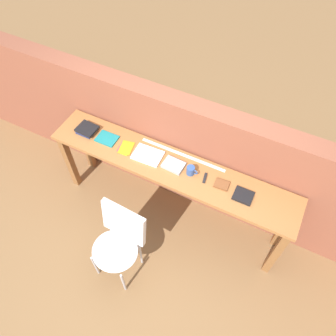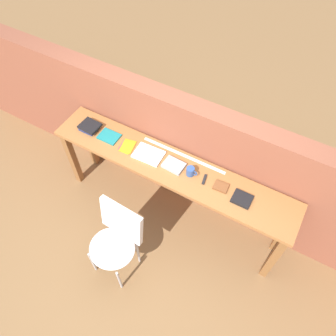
{
  "view_description": "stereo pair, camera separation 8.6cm",
  "coord_description": "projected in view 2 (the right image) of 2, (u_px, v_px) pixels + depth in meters",
  "views": [
    {
      "loc": [
        0.81,
        -1.36,
        3.36
      ],
      "look_at": [
        0.0,
        0.25,
        0.9
      ],
      "focal_mm": 35.0,
      "sensor_mm": 36.0,
      "label": 1
    },
    {
      "loc": [
        0.89,
        -1.32,
        3.36
      ],
      "look_at": [
        0.0,
        0.25,
        0.9
      ],
      "focal_mm": 35.0,
      "sensor_mm": 36.0,
      "label": 2
    }
  ],
  "objects": [
    {
      "name": "ruler_metal_back_edge",
      "position": [
        184.0,
        155.0,
        3.17
      ],
      "size": [
        0.88,
        0.03,
        0.0
      ],
      "primitive_type": "cube",
      "color": "silver",
      "rests_on": "sideboard"
    },
    {
      "name": "sideboard",
      "position": [
        171.0,
        174.0,
        3.21
      ],
      "size": [
        2.5,
        0.44,
        0.88
      ],
      "color": "#996033",
      "rests_on": "ground"
    },
    {
      "name": "book_grey_hardcover",
      "position": [
        174.0,
        165.0,
        3.08
      ],
      "size": [
        0.21,
        0.16,
        0.03
      ],
      "primitive_type": "cube",
      "rotation": [
        0.0,
        0.0,
        -0.05
      ],
      "color": "#9E9EA3",
      "rests_on": "sideboard"
    },
    {
      "name": "leather_journal_brown",
      "position": [
        221.0,
        187.0,
        2.94
      ],
      "size": [
        0.14,
        0.11,
        0.02
      ],
      "primitive_type": "cube",
      "rotation": [
        0.0,
        0.0,
        0.06
      ],
      "color": "brown",
      "rests_on": "sideboard"
    },
    {
      "name": "chair_white_moulded",
      "position": [
        116.0,
        239.0,
        3.03
      ],
      "size": [
        0.46,
        0.47,
        0.89
      ],
      "color": "white",
      "rests_on": "ground"
    },
    {
      "name": "ground_plane",
      "position": [
        157.0,
        231.0,
        3.65
      ],
      "size": [
        40.0,
        40.0,
        0.0
      ],
      "primitive_type": "plane",
      "color": "brown"
    },
    {
      "name": "book_repair_rightmost",
      "position": [
        242.0,
        199.0,
        2.86
      ],
      "size": [
        0.17,
        0.15,
        0.03
      ],
      "primitive_type": "cube",
      "rotation": [
        0.0,
        0.0,
        0.01
      ],
      "color": "black",
      "rests_on": "sideboard"
    },
    {
      "name": "mug",
      "position": [
        191.0,
        171.0,
        3.0
      ],
      "size": [
        0.11,
        0.08,
        0.09
      ],
      "color": "#2D4C8C",
      "rests_on": "sideboard"
    },
    {
      "name": "magazine_cycling",
      "position": [
        109.0,
        136.0,
        3.3
      ],
      "size": [
        0.21,
        0.16,
        0.02
      ],
      "primitive_type": "cube",
      "rotation": [
        0.0,
        0.0,
        0.01
      ],
      "color": "#19757A",
      "rests_on": "sideboard"
    },
    {
      "name": "pamphlet_pile_colourful",
      "position": [
        127.0,
        146.0,
        3.23
      ],
      "size": [
        0.16,
        0.19,
        0.01
      ],
      "color": "#E5334C",
      "rests_on": "sideboard"
    },
    {
      "name": "book_open_centre",
      "position": [
        149.0,
        154.0,
        3.16
      ],
      "size": [
        0.29,
        0.21,
        0.02
      ],
      "primitive_type": "cube",
      "rotation": [
        0.0,
        0.0,
        0.04
      ],
      "color": "white",
      "rests_on": "sideboard"
    },
    {
      "name": "brick_wall_back",
      "position": [
        186.0,
        153.0,
        3.41
      ],
      "size": [
        6.0,
        0.2,
        1.4
      ],
      "primitive_type": "cube",
      "color": "brown",
      "rests_on": "ground"
    },
    {
      "name": "book_stack_leftmost",
      "position": [
        89.0,
        127.0,
        3.35
      ],
      "size": [
        0.2,
        0.18,
        0.06
      ],
      "color": "navy",
      "rests_on": "sideboard"
    },
    {
      "name": "multitool_folded",
      "position": [
        204.0,
        179.0,
        2.99
      ],
      "size": [
        0.04,
        0.11,
        0.02
      ],
      "primitive_type": "cube",
      "rotation": [
        0.0,
        0.0,
        0.19
      ],
      "color": "black",
      "rests_on": "sideboard"
    }
  ]
}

